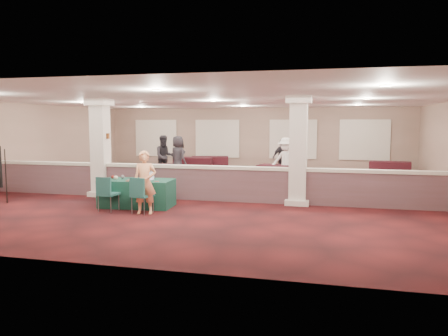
% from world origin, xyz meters
% --- Properties ---
extents(ground, '(16.00, 16.00, 0.00)m').
position_xyz_m(ground, '(0.00, 0.00, 0.00)').
color(ground, '#451112').
rests_on(ground, ground).
extents(wall_back, '(16.00, 0.04, 3.20)m').
position_xyz_m(wall_back, '(0.00, 8.00, 1.60)').
color(wall_back, '#806759').
rests_on(wall_back, ground).
extents(wall_front, '(16.00, 0.04, 3.20)m').
position_xyz_m(wall_front, '(0.00, -8.00, 1.60)').
color(wall_front, '#806759').
rests_on(wall_front, ground).
extents(wall_left, '(0.04, 16.00, 3.20)m').
position_xyz_m(wall_left, '(-8.00, 0.00, 1.60)').
color(wall_left, '#806759').
rests_on(wall_left, ground).
extents(ceiling, '(16.00, 16.00, 0.02)m').
position_xyz_m(ceiling, '(0.00, 0.00, 3.20)').
color(ceiling, silver).
rests_on(ceiling, wall_back).
extents(partition_wall, '(15.60, 0.28, 1.10)m').
position_xyz_m(partition_wall, '(0.00, -1.50, 0.57)').
color(partition_wall, brown).
rests_on(partition_wall, ground).
extents(column_left, '(0.72, 0.72, 3.20)m').
position_xyz_m(column_left, '(-3.50, -1.50, 1.64)').
color(column_left, silver).
rests_on(column_left, ground).
extents(column_right, '(0.72, 0.72, 3.20)m').
position_xyz_m(column_right, '(3.00, -1.50, 1.64)').
color(column_right, silver).
rests_on(column_right, ground).
extents(sconce_left, '(0.12, 0.12, 0.18)m').
position_xyz_m(sconce_left, '(-3.78, -1.50, 2.00)').
color(sconce_left, brown).
rests_on(sconce_left, column_left).
extents(sconce_right, '(0.12, 0.12, 0.18)m').
position_xyz_m(sconce_right, '(-3.22, -1.50, 2.00)').
color(sconce_right, brown).
rests_on(sconce_right, column_left).
extents(near_table, '(2.13, 1.18, 0.79)m').
position_xyz_m(near_table, '(-1.50, -3.00, 0.40)').
color(near_table, '#0F3A2C').
rests_on(near_table, ground).
extents(conf_chair_main, '(0.59, 0.59, 0.98)m').
position_xyz_m(conf_chair_main, '(-0.98, -3.90, 0.58)').
color(conf_chair_main, '#1C544C').
rests_on(conf_chair_main, ground).
extents(conf_chair_side, '(0.52, 0.53, 0.96)m').
position_xyz_m(conf_chair_side, '(-2.01, -3.85, 0.57)').
color(conf_chair_side, '#1C544C').
rests_on(conf_chair_side, ground).
extents(woman, '(0.68, 0.53, 1.70)m').
position_xyz_m(woman, '(-0.86, -3.86, 0.85)').
color(woman, '#F4A36A').
rests_on(woman, ground).
extents(far_table_front_left, '(1.74, 1.20, 0.64)m').
position_xyz_m(far_table_front_left, '(-3.44, 3.00, 0.32)').
color(far_table_front_left, black).
rests_on(far_table_front_left, ground).
extents(far_table_front_center, '(1.98, 1.29, 0.74)m').
position_xyz_m(far_table_front_center, '(2.00, 2.94, 0.37)').
color(far_table_front_center, black).
rests_on(far_table_front_center, ground).
extents(far_table_front_right, '(1.80, 1.06, 0.69)m').
position_xyz_m(far_table_front_right, '(6.38, 0.30, 0.35)').
color(far_table_front_right, black).
rests_on(far_table_front_right, ground).
extents(far_table_back_left, '(1.97, 1.16, 0.76)m').
position_xyz_m(far_table_back_left, '(-2.62, 5.72, 0.38)').
color(far_table_back_left, black).
rests_on(far_table_back_left, ground).
extents(far_table_back_center, '(2.01, 1.36, 0.75)m').
position_xyz_m(far_table_back_center, '(-2.00, 6.50, 0.37)').
color(far_table_back_center, black).
rests_on(far_table_back_center, ground).
extents(far_table_back_right, '(1.85, 1.11, 0.71)m').
position_xyz_m(far_table_back_right, '(6.50, 6.09, 0.35)').
color(far_table_back_right, black).
rests_on(far_table_back_right, ground).
extents(attendee_a, '(1.03, 0.92, 1.88)m').
position_xyz_m(attendee_a, '(-3.31, 3.69, 0.94)').
color(attendee_a, black).
rests_on(attendee_a, ground).
extents(attendee_b, '(1.27, 0.79, 1.84)m').
position_xyz_m(attendee_b, '(2.17, 3.00, 0.92)').
color(attendee_b, beige).
rests_on(attendee_b, ground).
extents(attendee_c, '(1.04, 1.06, 1.71)m').
position_xyz_m(attendee_c, '(1.75, 5.22, 0.86)').
color(attendee_c, black).
rests_on(attendee_c, ground).
extents(attendee_d, '(1.04, 0.93, 1.87)m').
position_xyz_m(attendee_d, '(-2.60, 3.50, 0.93)').
color(attendee_d, black).
rests_on(attendee_d, ground).
extents(laptop_base, '(0.37, 0.27, 0.02)m').
position_xyz_m(laptop_base, '(-1.17, -3.03, 0.80)').
color(laptop_base, silver).
rests_on(laptop_base, near_table).
extents(laptop_screen, '(0.36, 0.04, 0.24)m').
position_xyz_m(laptop_screen, '(-1.18, -2.91, 0.93)').
color(laptop_screen, silver).
rests_on(laptop_screen, near_table).
extents(screen_glow, '(0.32, 0.03, 0.21)m').
position_xyz_m(screen_glow, '(-1.18, -2.91, 0.91)').
color(screen_glow, silver).
rests_on(screen_glow, near_table).
extents(knitting, '(0.46, 0.36, 0.03)m').
position_xyz_m(knitting, '(-1.43, -3.27, 0.81)').
color(knitting, '#A8421A').
rests_on(knitting, near_table).
extents(yarn_cream, '(0.12, 0.12, 0.12)m').
position_xyz_m(yarn_cream, '(-2.09, -3.15, 0.85)').
color(yarn_cream, beige).
rests_on(yarn_cream, near_table).
extents(yarn_red, '(0.11, 0.11, 0.11)m').
position_xyz_m(yarn_red, '(-2.26, -3.00, 0.85)').
color(yarn_red, maroon).
rests_on(yarn_red, near_table).
extents(yarn_grey, '(0.11, 0.11, 0.11)m').
position_xyz_m(yarn_grey, '(-2.00, -2.91, 0.85)').
color(yarn_grey, '#4C4C51').
rests_on(yarn_grey, near_table).
extents(scissors, '(0.13, 0.04, 0.01)m').
position_xyz_m(scissors, '(-0.78, -3.25, 0.80)').
color(scissors, red).
rests_on(scissors, near_table).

